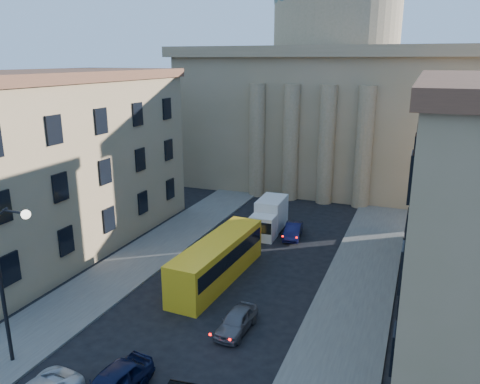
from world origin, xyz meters
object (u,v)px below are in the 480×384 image
object	(u,v)px
car_left_near	(113,384)
box_truck	(269,217)
street_lamp	(7,273)
city_bus	(218,259)

from	to	relation	value
car_left_near	box_truck	size ratio (longest dim) A/B	0.80
car_left_near	box_truck	bearing A→B (deg)	97.71
street_lamp	box_truck	size ratio (longest dim) A/B	1.56
street_lamp	car_left_near	size ratio (longest dim) A/B	1.94
street_lamp	city_bus	world-z (taller)	street_lamp
street_lamp	car_left_near	bearing A→B (deg)	-3.14
city_bus	box_truck	world-z (taller)	box_truck
box_truck	city_bus	bearing A→B (deg)	-94.06
car_left_near	city_bus	bearing A→B (deg)	99.74
city_bus	box_truck	xyz separation A→B (m)	(0.47, 10.65, -0.18)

